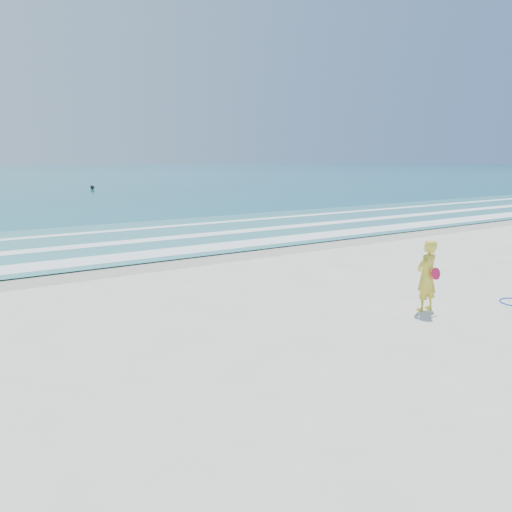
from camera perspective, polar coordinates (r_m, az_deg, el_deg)
ground at (r=9.71m, az=14.00°, el=-9.62°), size 400.00×400.00×0.00m
wet_sand at (r=16.89m, az=-8.77°, el=-0.46°), size 400.00×2.40×0.00m
shallow at (r=21.48m, az=-14.28°, el=1.95°), size 400.00×10.00×0.01m
foam_near at (r=18.06m, az=-10.47°, el=0.40°), size 400.00×1.40×0.01m
foam_mid at (r=20.73m, az=-13.56°, el=1.67°), size 400.00×0.90×0.01m
foam_far at (r=23.83m, az=-16.22°, el=2.76°), size 400.00×0.60×0.01m
buoy at (r=55.23m, az=-18.20°, el=7.48°), size 0.42×0.42×0.42m
woman at (r=11.76m, az=18.92°, el=-2.13°), size 0.60×0.43×1.61m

